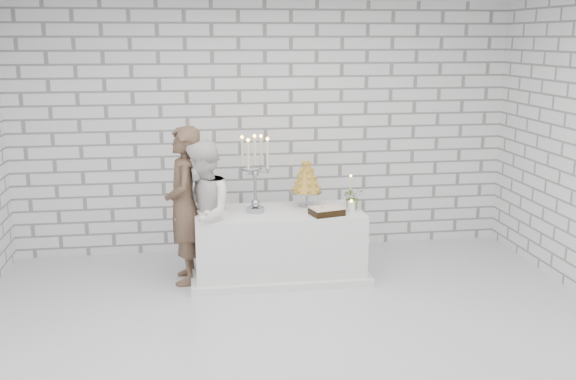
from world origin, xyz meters
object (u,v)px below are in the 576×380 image
at_px(cake_table, 279,244).
at_px(groom, 184,206).
at_px(bride, 203,215).
at_px(candelabra, 255,174).
at_px(croquembouche, 307,183).

height_order(cake_table, groom, groom).
xyz_separation_m(bride, candelabra, (0.56, 0.13, 0.39)).
bearing_deg(bride, croquembouche, 103.84).
xyz_separation_m(cake_table, bride, (-0.82, -0.13, 0.40)).
relative_size(cake_table, candelabra, 2.14).
distance_m(cake_table, candelabra, 0.83).
bearing_deg(groom, croquembouche, 95.00).
xyz_separation_m(cake_table, candelabra, (-0.25, -0.00, 0.79)).
xyz_separation_m(groom, candelabra, (0.75, -0.03, 0.33)).
distance_m(candelabra, croquembouche, 0.62).
height_order(candelabra, croquembouche, candelabra).
bearing_deg(groom, cake_table, 87.93).
xyz_separation_m(groom, bride, (0.19, -0.16, -0.07)).
bearing_deg(croquembouche, cake_table, -154.78).
distance_m(bride, candelabra, 0.70).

